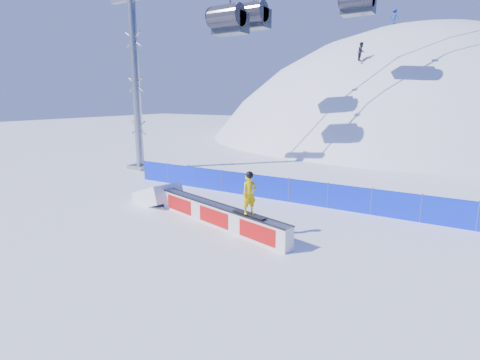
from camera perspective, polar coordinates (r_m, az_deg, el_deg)
The scene contains 7 objects.
ground at distance 14.65m, azimuth 3.57°, elevation -7.98°, with size 160.00×160.00×0.00m, color white.
snow_hill at distance 59.20m, azimuth 23.42°, elevation -11.61°, with size 64.00×64.00×64.00m.
safety_fence at distance 18.39m, azimuth 10.27°, elevation -1.94°, with size 22.05×0.05×1.30m.
rail_box at distance 15.25m, azimuth -3.37°, elevation -5.39°, with size 7.36×2.46×0.90m.
snow_ramp at distance 19.06m, azimuth -12.39°, elevation -3.39°, with size 2.33×1.55×0.87m, color white, non-canonical shape.
snowboarder at distance 13.61m, azimuth 1.45°, elevation -2.07°, with size 1.58×0.68×1.63m.
distant_skiers at distance 43.88m, azimuth 26.81°, elevation 20.08°, with size 13.20×12.91×6.63m.
Camera 1 is at (6.46, -12.12, 5.11)m, focal length 28.00 mm.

